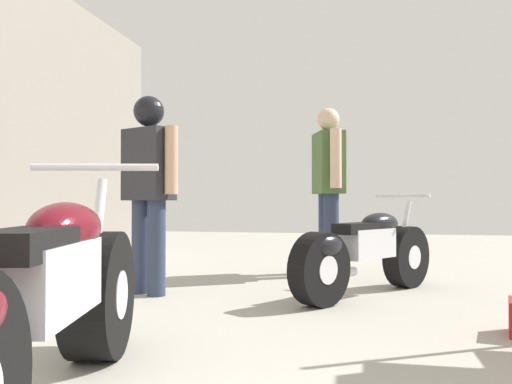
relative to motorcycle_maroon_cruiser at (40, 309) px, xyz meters
name	(u,v)px	position (x,y,z in m)	size (l,w,h in m)	color
ground_plane	(261,318)	(0.45, 1.78, -0.39)	(18.41, 18.41, 0.00)	#A8A399
motorcycle_maroon_cruiser	(40,309)	(0.00, 0.00, 0.00)	(0.77, 2.03, 0.95)	black
motorcycle_black_naked	(364,253)	(1.12, 2.71, -0.04)	(1.13, 1.57, 0.83)	black
mechanic_in_blue	(328,180)	(0.75, 3.97, 0.60)	(0.39, 0.70, 1.75)	#2D3851
mechanic_with_helmet	(149,175)	(-0.63, 2.44, 0.59)	(0.62, 0.39, 1.64)	#2D3851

